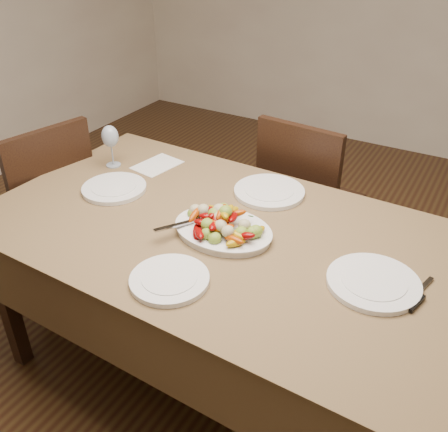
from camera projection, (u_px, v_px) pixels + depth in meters
name	position (u px, v px, depth m)	size (l,w,h in m)	color
floor	(212.00, 399.00, 2.10)	(6.00, 6.00, 0.00)	#372110
dining_table	(224.00, 308.00, 2.03)	(1.84, 1.04, 0.76)	brown
chair_far	(311.00, 201.00, 2.57)	(0.42, 0.42, 0.95)	black
chair_left	(41.00, 209.00, 2.51)	(0.42, 0.42, 0.95)	black
serving_platter	(223.00, 232.00, 1.80)	(0.36, 0.27, 0.02)	white
roasted_vegetables	(223.00, 218.00, 1.77)	(0.30, 0.20, 0.09)	#6E0404
serving_spoon	(202.00, 223.00, 1.78)	(0.28, 0.06, 0.03)	#9EA0A8
plate_left	(114.00, 188.00, 2.08)	(0.27, 0.27, 0.02)	white
plate_right	(373.00, 283.00, 1.56)	(0.29, 0.29, 0.02)	white
plate_far	(269.00, 192.00, 2.06)	(0.29, 0.29, 0.02)	white
plate_near	(170.00, 280.00, 1.57)	(0.25, 0.25, 0.02)	white
wine_glass	(111.00, 145.00, 2.23)	(0.08, 0.08, 0.20)	#8C99A5
menu_card	(157.00, 165.00, 2.29)	(0.15, 0.21, 0.00)	silver
table_knife	(420.00, 296.00, 1.51)	(0.02, 0.20, 0.01)	#9EA0A8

